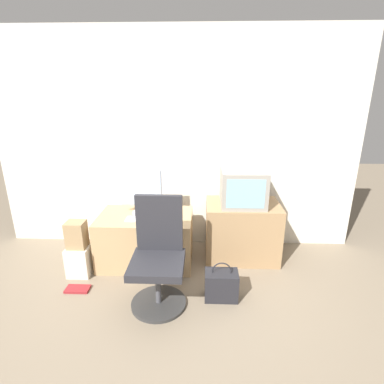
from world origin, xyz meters
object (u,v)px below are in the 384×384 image
at_px(cardboard_box_lower, 80,260).
at_px(crt_tv, 243,187).
at_px(main_monitor, 141,191).
at_px(mouse, 160,219).
at_px(handbag, 221,285).
at_px(office_chair, 158,260).
at_px(book, 78,289).
at_px(keyboard, 140,219).

bearing_deg(cardboard_box_lower, crt_tv, 13.38).
distance_m(main_monitor, mouse, 0.40).
bearing_deg(handbag, office_chair, -174.98).
distance_m(main_monitor, book, 1.19).
height_order(keyboard, crt_tv, crt_tv).
relative_size(office_chair, book, 4.28).
height_order(mouse, office_chair, office_chair).
bearing_deg(handbag, crt_tv, 71.29).
height_order(crt_tv, cardboard_box_lower, crt_tv).
distance_m(keyboard, cardboard_box_lower, 0.79).
relative_size(cardboard_box_lower, book, 1.38).
height_order(keyboard, cardboard_box_lower, keyboard).
bearing_deg(main_monitor, crt_tv, 3.55).
relative_size(keyboard, book, 1.30).
relative_size(mouse, handbag, 0.15).
height_order(crt_tv, office_chair, crt_tv).
distance_m(main_monitor, office_chair, 0.91).
bearing_deg(mouse, keyboard, 176.37).
xyz_separation_m(crt_tv, book, (-1.70, -0.71, -0.87)).
bearing_deg(main_monitor, handbag, -38.85).
bearing_deg(cardboard_box_lower, book, -75.66).
relative_size(office_chair, handbag, 2.61).
bearing_deg(cardboard_box_lower, keyboard, 14.71).
bearing_deg(mouse, office_chair, -84.77).
bearing_deg(crt_tv, handbag, -108.71).
xyz_separation_m(mouse, crt_tv, (0.90, 0.27, 0.29)).
bearing_deg(handbag, mouse, 141.31).
xyz_separation_m(keyboard, crt_tv, (1.13, 0.25, 0.30)).
relative_size(main_monitor, mouse, 9.08).
bearing_deg(book, cardboard_box_lower, 104.34).
height_order(keyboard, mouse, mouse).
xyz_separation_m(crt_tv, cardboard_box_lower, (-1.77, -0.42, -0.72)).
relative_size(crt_tv, office_chair, 0.49).
xyz_separation_m(main_monitor, handbag, (0.88, -0.71, -0.70)).
relative_size(keyboard, office_chair, 0.30).
xyz_separation_m(cardboard_box_lower, handbag, (1.51, -0.36, -0.02)).
relative_size(mouse, crt_tv, 0.12).
distance_m(mouse, crt_tv, 0.98).
xyz_separation_m(mouse, handbag, (0.64, -0.51, -0.45)).
distance_m(keyboard, office_chair, 0.66).
bearing_deg(book, handbag, -2.50).
height_order(keyboard, handbag, keyboard).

